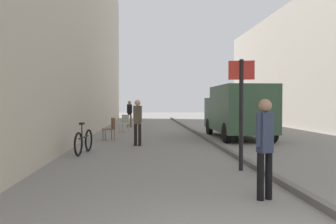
{
  "coord_description": "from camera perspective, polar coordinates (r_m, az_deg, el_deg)",
  "views": [
    {
      "loc": [
        -1.09,
        -2.92,
        1.6
      ],
      "look_at": [
        -0.09,
        11.21,
        1.2
      ],
      "focal_mm": 36.64,
      "sensor_mm": 36.0,
      "label": 1
    }
  ],
  "objects": [
    {
      "name": "pedestrian_main_foreground",
      "position": [
        12.63,
        -5.09,
        -1.2
      ],
      "size": [
        0.32,
        0.26,
        1.7
      ],
      "rotation": [
        0.0,
        0.0,
        -0.39
      ],
      "color": "black",
      "rests_on": "ground_plane"
    },
    {
      "name": "delivery_van",
      "position": [
        15.64,
        11.56,
        0.29
      ],
      "size": [
        2.1,
        5.1,
        2.32
      ],
      "rotation": [
        0.0,
        0.0,
        0.0
      ],
      "color": "#335138",
      "rests_on": "ground_plane"
    },
    {
      "name": "pedestrian_far_crossing",
      "position": [
        5.83,
        15.81,
        -4.79
      ],
      "size": [
        0.32,
        0.24,
        1.65
      ],
      "rotation": [
        0.0,
        0.0,
        0.31
      ],
      "color": "black",
      "rests_on": "ground_plane"
    },
    {
      "name": "bicycle_leaning",
      "position": [
        11.03,
        -13.85,
        -4.78
      ],
      "size": [
        0.29,
        1.76,
        0.98
      ],
      "rotation": [
        0.0,
        0.0,
        -0.13
      ],
      "color": "black",
      "rests_on": "ground_plane"
    },
    {
      "name": "kerb_strip",
      "position": [
        15.23,
        6.1,
        -4.2
      ],
      "size": [
        0.16,
        40.0,
        0.12
      ],
      "primitive_type": "cube",
      "color": "#615F5B",
      "rests_on": "ground_plane"
    },
    {
      "name": "building_facade_left",
      "position": [
        16.0,
        -19.3,
        16.54
      ],
      "size": [
        3.04,
        40.0,
        11.5
      ],
      "primitive_type": "cube",
      "color": "#BCB29E",
      "rests_on": "ground_plane"
    },
    {
      "name": "cafe_chair_near_window",
      "position": [
        14.72,
        -9.53,
        -2.52
      ],
      "size": [
        0.58,
        0.58,
        0.94
      ],
      "rotation": [
        0.0,
        0.0,
        1.97
      ],
      "color": "brown",
      "rests_on": "ground_plane"
    },
    {
      "name": "cafe_chair_by_doorway",
      "position": [
        18.35,
        -7.28,
        -1.7
      ],
      "size": [
        0.6,
        0.6,
        0.94
      ],
      "rotation": [
        0.0,
        0.0,
        2.6
      ],
      "color": "#B7B2A8",
      "rests_on": "ground_plane"
    },
    {
      "name": "ground_plane",
      "position": [
        15.04,
        0.15,
        -4.5
      ],
      "size": [
        80.0,
        80.0,
        0.0
      ],
      "primitive_type": "plane",
      "color": "gray"
    },
    {
      "name": "pedestrian_mid_block",
      "position": [
        22.18,
        -6.42,
        0.0
      ],
      "size": [
        0.34,
        0.22,
        1.7
      ],
      "rotation": [
        0.0,
        0.0,
        3.32
      ],
      "color": "brown",
      "rests_on": "ground_plane"
    },
    {
      "name": "street_sign_post",
      "position": [
        8.18,
        12.09,
        1.2
      ],
      "size": [
        0.59,
        0.14,
        2.6
      ],
      "rotation": [
        0.0,
        0.0,
        2.95
      ],
      "color": "black",
      "rests_on": "ground_plane"
    }
  ]
}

